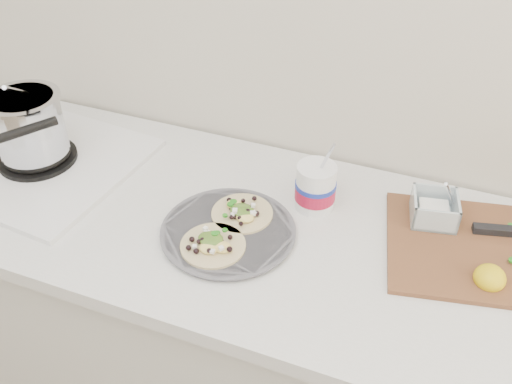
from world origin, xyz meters
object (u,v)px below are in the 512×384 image
(stove, at_px, (33,139))
(cutboard, at_px, (492,243))
(taco_plate, at_px, (228,229))
(tub, at_px, (317,184))

(stove, distance_m, cutboard, 1.16)
(cutboard, bearing_deg, stove, 173.60)
(taco_plate, height_order, cutboard, cutboard)
(tub, distance_m, cutboard, 0.41)
(tub, bearing_deg, taco_plate, -132.52)
(taco_plate, relative_size, tub, 1.44)
(tub, height_order, cutboard, tub)
(stove, bearing_deg, taco_plate, -1.65)
(tub, xyz_separation_m, cutboard, (0.41, -0.00, -0.05))
(stove, height_order, taco_plate, stove)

